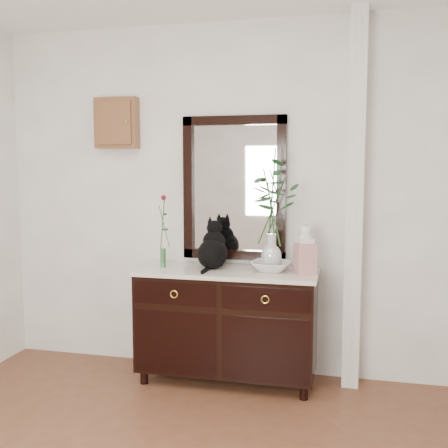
% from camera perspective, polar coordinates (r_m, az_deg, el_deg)
% --- Properties ---
extents(wall_back, '(3.60, 0.04, 2.70)m').
position_cam_1_polar(wall_back, '(4.07, -0.24, 2.65)').
color(wall_back, white).
rests_on(wall_back, ground).
extents(pilaster, '(0.12, 0.20, 2.70)m').
position_cam_1_polar(pilaster, '(3.88, 14.01, 2.29)').
color(pilaster, white).
rests_on(pilaster, ground).
extents(sideboard, '(1.33, 0.52, 0.82)m').
position_cam_1_polar(sideboard, '(3.96, 0.34, -10.34)').
color(sideboard, black).
rests_on(sideboard, ground).
extents(wall_mirror, '(0.80, 0.06, 1.10)m').
position_cam_1_polar(wall_mirror, '(4.03, 1.10, 3.90)').
color(wall_mirror, black).
rests_on(wall_mirror, wall_back).
extents(key_cabinet, '(0.35, 0.10, 0.40)m').
position_cam_1_polar(key_cabinet, '(4.32, -11.59, 10.70)').
color(key_cabinet, brown).
rests_on(key_cabinet, wall_back).
extents(cat, '(0.26, 0.32, 0.36)m').
position_cam_1_polar(cat, '(3.90, -1.27, -2.21)').
color(cat, black).
rests_on(cat, sideboard).
extents(lotus_bowl, '(0.30, 0.30, 0.07)m').
position_cam_1_polar(lotus_bowl, '(3.83, 5.16, -4.60)').
color(lotus_bowl, silver).
rests_on(lotus_bowl, sideboard).
extents(vase_branches, '(0.53, 0.53, 0.88)m').
position_cam_1_polar(vase_branches, '(3.78, 5.22, 1.76)').
color(vase_branches, silver).
rests_on(vase_branches, lotus_bowl).
extents(bud_vase_rose, '(0.07, 0.07, 0.56)m').
position_cam_1_polar(bud_vase_rose, '(3.95, -6.69, -0.72)').
color(bud_vase_rose, '#336E3D').
rests_on(bud_vase_rose, sideboard).
extents(ginger_jar, '(0.18, 0.18, 0.36)m').
position_cam_1_polar(ginger_jar, '(3.72, 8.82, -2.72)').
color(ginger_jar, white).
rests_on(ginger_jar, sideboard).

